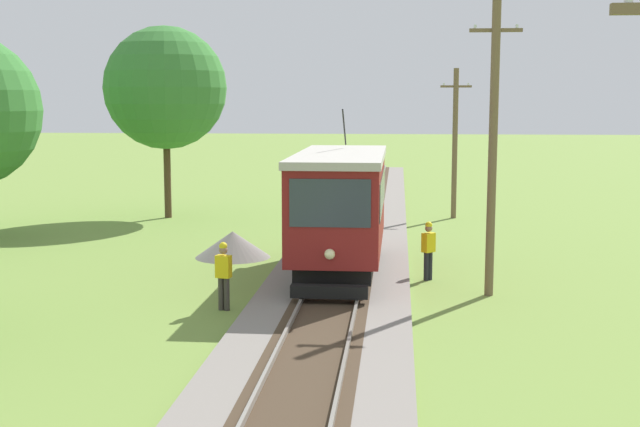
{
  "coord_description": "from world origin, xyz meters",
  "views": [
    {
      "loc": [
        1.74,
        -6.65,
        5.39
      ],
      "look_at": [
        -0.69,
        19.61,
        1.88
      ],
      "focal_mm": 47.92,
      "sensor_mm": 36.0,
      "label": 1
    }
  ],
  "objects_px": {
    "utility_pole_near_tram": "(493,144)",
    "second_worker": "(428,248)",
    "red_tram": "(341,206)",
    "utility_pole_mid": "(455,142)",
    "track_worker": "(224,273)",
    "tree_left_far": "(165,88)",
    "gravel_pile": "(233,244)"
  },
  "relations": [
    {
      "from": "utility_pole_near_tram",
      "to": "second_worker",
      "type": "relative_size",
      "value": 4.61
    },
    {
      "from": "red_tram",
      "to": "second_worker",
      "type": "bearing_deg",
      "value": -3.83
    },
    {
      "from": "second_worker",
      "to": "utility_pole_mid",
      "type": "bearing_deg",
      "value": -50.99
    },
    {
      "from": "utility_pole_mid",
      "to": "utility_pole_near_tram",
      "type": "bearing_deg",
      "value": -90.0
    },
    {
      "from": "track_worker",
      "to": "tree_left_far",
      "type": "relative_size",
      "value": 0.2
    },
    {
      "from": "red_tram",
      "to": "gravel_pile",
      "type": "relative_size",
      "value": 3.29
    },
    {
      "from": "track_worker",
      "to": "utility_pole_mid",
      "type": "bearing_deg",
      "value": 172.35
    },
    {
      "from": "utility_pole_near_tram",
      "to": "second_worker",
      "type": "bearing_deg",
      "value": 129.87
    },
    {
      "from": "second_worker",
      "to": "utility_pole_near_tram",
      "type": "bearing_deg",
      "value": 175.54
    },
    {
      "from": "red_tram",
      "to": "gravel_pile",
      "type": "xyz_separation_m",
      "value": [
        -3.93,
        2.99,
        -1.74
      ]
    },
    {
      "from": "gravel_pile",
      "to": "tree_left_far",
      "type": "height_order",
      "value": "tree_left_far"
    },
    {
      "from": "red_tram",
      "to": "tree_left_far",
      "type": "height_order",
      "value": "tree_left_far"
    },
    {
      "from": "gravel_pile",
      "to": "second_worker",
      "type": "xyz_separation_m",
      "value": [
        6.59,
        -3.17,
        0.53
      ]
    },
    {
      "from": "gravel_pile",
      "to": "tree_left_far",
      "type": "bearing_deg",
      "value": 117.0
    },
    {
      "from": "utility_pole_near_tram",
      "to": "track_worker",
      "type": "height_order",
      "value": "utility_pole_near_tram"
    },
    {
      "from": "red_tram",
      "to": "tree_left_far",
      "type": "distance_m",
      "value": 15.85
    },
    {
      "from": "utility_pole_near_tram",
      "to": "second_worker",
      "type": "distance_m",
      "value": 4.1
    },
    {
      "from": "utility_pole_near_tram",
      "to": "tree_left_far",
      "type": "height_order",
      "value": "tree_left_far"
    },
    {
      "from": "utility_pole_near_tram",
      "to": "utility_pole_mid",
      "type": "relative_size",
      "value": 1.21
    },
    {
      "from": "utility_pole_near_tram",
      "to": "gravel_pile",
      "type": "bearing_deg",
      "value": 148.11
    },
    {
      "from": "red_tram",
      "to": "gravel_pile",
      "type": "bearing_deg",
      "value": 142.74
    },
    {
      "from": "red_tram",
      "to": "track_worker",
      "type": "relative_size",
      "value": 4.79
    },
    {
      "from": "red_tram",
      "to": "track_worker",
      "type": "height_order",
      "value": "red_tram"
    },
    {
      "from": "red_tram",
      "to": "second_worker",
      "type": "xyz_separation_m",
      "value": [
        2.66,
        -0.18,
        -1.21
      ]
    },
    {
      "from": "utility_pole_mid",
      "to": "gravel_pile",
      "type": "distance_m",
      "value": 13.82
    },
    {
      "from": "track_worker",
      "to": "second_worker",
      "type": "relative_size",
      "value": 1.0
    },
    {
      "from": "utility_pole_mid",
      "to": "second_worker",
      "type": "height_order",
      "value": "utility_pole_mid"
    },
    {
      "from": "red_tram",
      "to": "utility_pole_mid",
      "type": "distance_m",
      "value": 14.4
    },
    {
      "from": "utility_pole_mid",
      "to": "tree_left_far",
      "type": "xyz_separation_m",
      "value": [
        -13.11,
        -1.07,
        2.42
      ]
    },
    {
      "from": "track_worker",
      "to": "tree_left_far",
      "type": "distance_m",
      "value": 18.75
    },
    {
      "from": "red_tram",
      "to": "utility_pole_mid",
      "type": "height_order",
      "value": "utility_pole_mid"
    },
    {
      "from": "utility_pole_mid",
      "to": "gravel_pile",
      "type": "relative_size",
      "value": 2.62
    }
  ]
}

